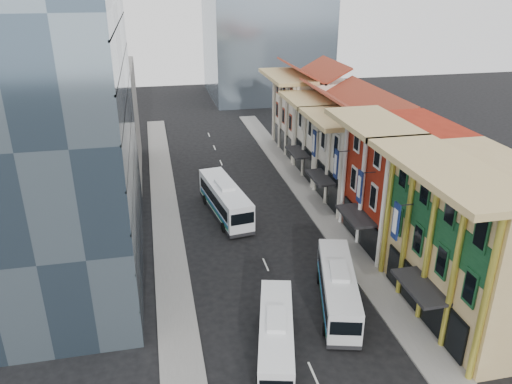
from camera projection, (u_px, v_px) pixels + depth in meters
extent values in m
cube|color=slate|center=(328.00, 222.00, 53.59)|extent=(3.00, 90.00, 0.15)
cube|color=slate|center=(168.00, 237.00, 50.32)|extent=(3.00, 90.00, 0.15)
cube|color=tan|center=(480.00, 244.00, 37.03)|extent=(8.00, 14.00, 12.00)
cube|color=maroon|center=(403.00, 184.00, 47.81)|extent=(8.00, 10.00, 12.00)
cube|color=silver|center=(363.00, 161.00, 56.73)|extent=(8.00, 9.00, 10.00)
cube|color=silver|center=(335.00, 138.00, 64.82)|extent=(8.00, 9.00, 10.00)
cube|color=silver|center=(310.00, 114.00, 74.05)|extent=(8.00, 12.00, 11.00)
cube|color=#425669|center=(50.00, 102.00, 40.09)|extent=(12.00, 26.00, 30.00)
cube|color=gray|center=(98.00, 123.00, 64.10)|extent=(10.00, 18.00, 14.00)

